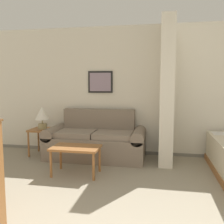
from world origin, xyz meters
The scene contains 6 objects.
wall_back centered at (0.00, 4.06, 1.29)m, with size 7.24×0.16×2.60m.
wall_partition_pillar centered at (0.40, 3.59, 1.30)m, with size 0.24×0.82×2.60m.
couch centered at (-0.93, 3.58, 0.33)m, with size 1.92×0.84×0.93m.
coffee_table centered at (-1.02, 2.64, 0.40)m, with size 0.76×0.47×0.45m.
side_table centered at (-2.05, 3.59, 0.45)m, with size 0.47×0.47×0.54m.
table_lamp centered at (-2.05, 3.59, 0.82)m, with size 0.29×0.29×0.45m.
Camera 1 is at (0.27, -1.05, 1.46)m, focal length 40.00 mm.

